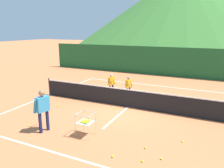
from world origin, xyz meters
TOP-DOWN VIEW (x-y plane):
  - ground_plane at (0.00, 0.00)m, footprint 120.00×120.00m
  - line_baseline_near at (0.00, -5.05)m, footprint 10.29×0.08m
  - line_baseline_far at (0.00, 5.01)m, footprint 10.29×0.08m
  - line_sideline_west at (-5.14, 0.00)m, footprint 0.08×10.06m
  - line_service_center at (0.00, 0.00)m, footprint 0.08×5.66m
  - tennis_net at (0.00, 0.00)m, footprint 10.41×0.08m
  - instructor at (-2.00, -3.98)m, footprint 0.44×0.83m
  - student_0 at (-1.70, 1.59)m, footprint 0.42×0.71m
  - student_1 at (-0.60, 1.63)m, footprint 0.41×0.67m
  - ball_cart at (-0.32, -3.60)m, footprint 0.58×0.58m
  - tennis_ball_0 at (3.09, -2.55)m, footprint 0.07×0.07m
  - tennis_ball_1 at (1.23, -4.49)m, footprint 0.07×0.07m
  - tennis_ball_2 at (2.65, -3.95)m, footprint 0.07×0.07m
  - tennis_ball_3 at (-2.91, -3.92)m, footprint 0.07×0.07m
  - tennis_ball_5 at (-1.06, -2.13)m, footprint 0.07×0.07m
  - tennis_ball_6 at (-3.30, -1.50)m, footprint 0.07×0.07m
  - tennis_ball_7 at (2.16, -4.32)m, footprint 0.07×0.07m
  - tennis_ball_8 at (-0.52, -0.57)m, footprint 0.07×0.07m
  - tennis_ball_9 at (2.01, -3.53)m, footprint 0.07×0.07m
  - windscreen_fence at (0.00, 8.76)m, footprint 22.64×0.08m
  - hill_2 at (-5.94, 56.69)m, footprint 58.37×58.37m

SIDE VIEW (x-z plane):
  - ground_plane at x=0.00m, z-range 0.00..0.00m
  - line_baseline_near at x=0.00m, z-range 0.00..0.01m
  - line_baseline_far at x=0.00m, z-range 0.00..0.01m
  - line_sideline_west at x=-5.14m, z-range 0.00..0.01m
  - line_service_center at x=0.00m, z-range 0.00..0.01m
  - tennis_ball_0 at x=3.09m, z-range 0.00..0.07m
  - tennis_ball_1 at x=1.23m, z-range 0.00..0.07m
  - tennis_ball_2 at x=2.65m, z-range 0.00..0.07m
  - tennis_ball_3 at x=-2.91m, z-range 0.00..0.07m
  - tennis_ball_5 at x=-1.06m, z-range 0.00..0.07m
  - tennis_ball_6 at x=-3.30m, z-range 0.00..0.07m
  - tennis_ball_7 at x=2.16m, z-range 0.00..0.07m
  - tennis_ball_8 at x=-0.52m, z-range 0.00..0.07m
  - tennis_ball_9 at x=2.01m, z-range 0.00..0.07m
  - tennis_net at x=0.00m, z-range -0.03..1.02m
  - ball_cart at x=-0.32m, z-range 0.13..1.03m
  - student_1 at x=-0.60m, z-range 0.13..1.38m
  - student_0 at x=-1.70m, z-range 0.14..1.47m
  - instructor at x=-2.00m, z-range 0.17..1.88m
  - windscreen_fence at x=0.00m, z-range 0.00..2.48m
  - hill_2 at x=-5.94m, z-range 0.00..19.63m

